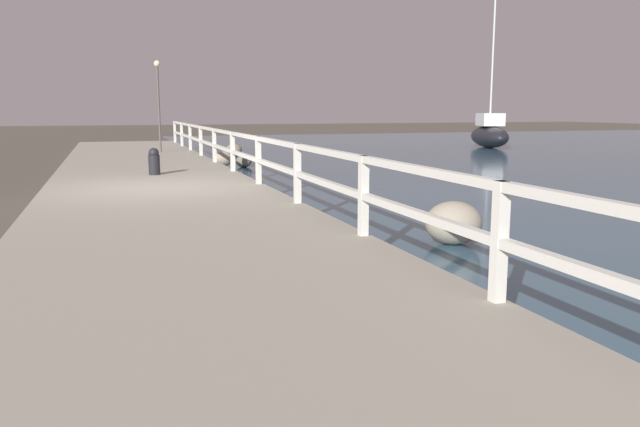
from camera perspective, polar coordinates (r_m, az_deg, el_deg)
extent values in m
plane|color=#4C473D|center=(12.23, -14.61, 0.86)|extent=(120.00, 120.00, 0.00)
cube|color=gray|center=(12.21, -14.64, 1.57)|extent=(4.13, 36.00, 0.31)
cube|color=silver|center=(4.96, 16.08, -2.53)|extent=(0.10, 0.10, 0.94)
cube|color=silver|center=(7.31, 3.99, 1.61)|extent=(0.10, 0.10, 0.94)
cube|color=silver|center=(9.83, -2.08, 3.67)|extent=(0.10, 0.10, 0.94)
cube|color=silver|center=(12.43, -5.66, 4.87)|extent=(0.10, 0.10, 0.94)
cube|color=silver|center=(15.07, -8.00, 5.63)|extent=(0.10, 0.10, 0.94)
cube|color=silver|center=(17.73, -9.64, 6.17)|extent=(0.10, 0.10, 0.94)
cube|color=silver|center=(20.39, -10.86, 6.56)|extent=(0.10, 0.10, 0.94)
cube|color=silver|center=(23.07, -11.79, 6.86)|extent=(0.10, 0.10, 0.94)
cube|color=silver|center=(25.75, -12.54, 7.09)|extent=(0.10, 0.10, 0.94)
cube|color=silver|center=(28.43, -13.14, 7.28)|extent=(0.10, 0.10, 0.94)
cube|color=silver|center=(12.41, -5.69, 6.85)|extent=(0.09, 32.50, 0.08)
cube|color=silver|center=(12.43, -5.66, 4.87)|extent=(0.09, 32.50, 0.08)
ellipsoid|color=#666056|center=(19.46, -6.98, 4.77)|extent=(0.50, 0.45, 0.37)
ellipsoid|color=gray|center=(8.46, 12.11, -0.84)|extent=(0.77, 0.69, 0.58)
ellipsoid|color=slate|center=(24.29, -7.87, 5.80)|extent=(0.61, 0.55, 0.46)
ellipsoid|color=gray|center=(19.87, -8.82, 4.96)|extent=(0.62, 0.56, 0.47)
cylinder|color=black|center=(14.64, -14.92, 4.32)|extent=(0.26, 0.26, 0.45)
sphere|color=black|center=(14.62, -14.96, 5.37)|extent=(0.23, 0.23, 0.23)
cylinder|color=#514C47|center=(22.22, -14.51, 9.15)|extent=(0.07, 0.07, 2.87)
sphere|color=beige|center=(22.27, -14.68, 13.12)|extent=(0.21, 0.21, 0.21)
ellipsoid|color=black|center=(30.24, 15.22, 6.80)|extent=(2.59, 4.27, 1.00)
cube|color=silver|center=(30.22, 15.29, 8.29)|extent=(1.41, 1.79, 0.57)
cylinder|color=silver|center=(30.32, 15.55, 14.07)|extent=(0.09, 0.09, 6.69)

